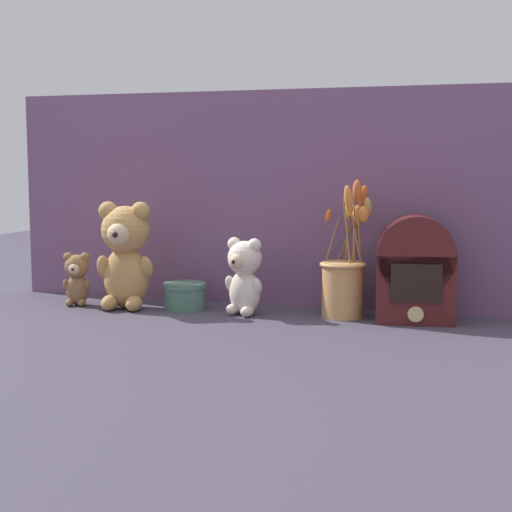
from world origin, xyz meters
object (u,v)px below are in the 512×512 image
at_px(teddy_bear_medium, 244,275).
at_px(vintage_radio, 415,270).
at_px(decorative_tin_tall, 185,296).
at_px(teddy_bear_small, 77,278).
at_px(flower_vase, 344,278).
at_px(teddy_bear_large, 125,253).

height_order(teddy_bear_medium, vintage_radio, vintage_radio).
relative_size(vintage_radio, decorative_tin_tall, 2.27).
bearing_deg(teddy_bear_small, flower_vase, 4.78).
height_order(teddy_bear_large, vintage_radio, teddy_bear_large).
xyz_separation_m(teddy_bear_large, teddy_bear_medium, (0.33, 0.02, -0.05)).
height_order(teddy_bear_large, flower_vase, flower_vase).
bearing_deg(teddy_bear_small, teddy_bear_large, -1.50).
distance_m(teddy_bear_large, vintage_radio, 0.76).
distance_m(flower_vase, vintage_radio, 0.18).
xyz_separation_m(teddy_bear_medium, flower_vase, (0.25, 0.05, -0.00)).
height_order(teddy_bear_small, vintage_radio, vintage_radio).
bearing_deg(vintage_radio, decorative_tin_tall, -178.59).
height_order(flower_vase, vintage_radio, flower_vase).
xyz_separation_m(teddy_bear_medium, decorative_tin_tall, (-0.18, 0.03, -0.07)).
xyz_separation_m(teddy_bear_small, decorative_tin_tall, (0.30, 0.04, -0.04)).
height_order(flower_vase, decorative_tin_tall, flower_vase).
height_order(teddy_bear_small, flower_vase, flower_vase).
bearing_deg(vintage_radio, flower_vase, 178.25).
bearing_deg(teddy_bear_large, flower_vase, 6.39).
distance_m(teddy_bear_medium, flower_vase, 0.26).
bearing_deg(flower_vase, decorative_tin_tall, -177.28).
bearing_deg(teddy_bear_large, teddy_bear_medium, 2.92).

